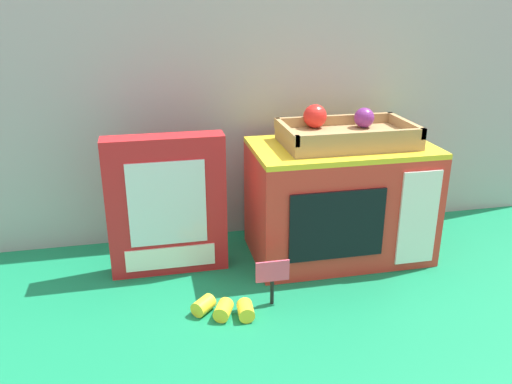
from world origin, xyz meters
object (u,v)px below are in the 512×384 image
at_px(cookie_set_box, 167,206).
at_px(loose_toy_banana, 224,309).
at_px(food_groups_crate, 345,134).
at_px(price_sign, 272,276).
at_px(toy_microwave, 339,201).

distance_m(cookie_set_box, loose_toy_banana, 0.27).
xyz_separation_m(cookie_set_box, loose_toy_banana, (0.09, -0.22, -0.14)).
bearing_deg(loose_toy_banana, food_groups_crate, 34.79).
relative_size(food_groups_crate, loose_toy_banana, 2.41).
distance_m(price_sign, loose_toy_banana, 0.12).
xyz_separation_m(cookie_set_box, price_sign, (0.20, -0.19, -0.09)).
bearing_deg(price_sign, food_groups_crate, 42.88).
height_order(toy_microwave, food_groups_crate, food_groups_crate).
bearing_deg(price_sign, toy_microwave, 42.30).
xyz_separation_m(food_groups_crate, cookie_set_box, (-0.42, -0.01, -0.14)).
bearing_deg(price_sign, loose_toy_banana, -168.88).
xyz_separation_m(food_groups_crate, price_sign, (-0.22, -0.21, -0.23)).
bearing_deg(cookie_set_box, toy_microwave, -0.22).
bearing_deg(cookie_set_box, price_sign, -44.76).
distance_m(toy_microwave, cookie_set_box, 0.41).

